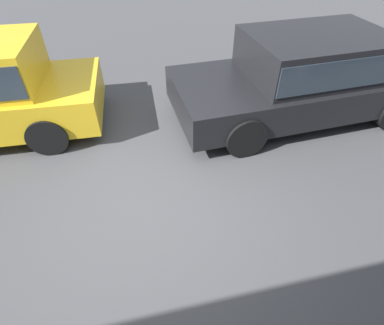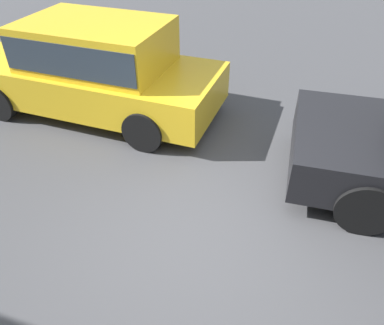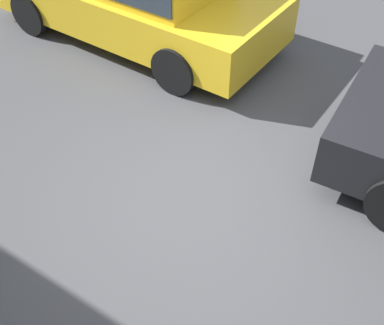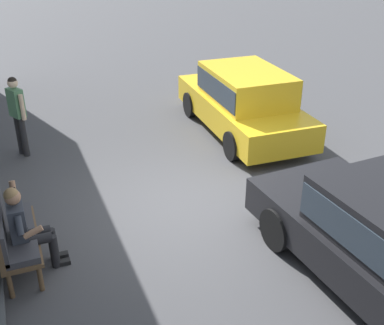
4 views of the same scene
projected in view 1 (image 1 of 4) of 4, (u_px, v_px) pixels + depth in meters
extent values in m
plane|color=#424244|center=(148.00, 212.00, 3.96)|extent=(60.00, 60.00, 0.00)
cube|color=black|center=(298.00, 88.00, 5.44)|extent=(4.62, 2.12, 0.56)
cube|color=black|center=(316.00, 54.00, 5.08)|extent=(2.44, 1.78, 0.66)
cube|color=#28333D|center=(316.00, 54.00, 5.08)|extent=(2.39, 1.81, 0.46)
cylinder|color=black|center=(246.00, 137.00, 4.64)|extent=(0.68, 0.21, 0.67)
cylinder|color=black|center=(209.00, 85.00, 5.94)|extent=(0.68, 0.21, 0.67)
cylinder|color=black|center=(332.00, 69.00, 6.51)|extent=(0.68, 0.21, 0.67)
cylinder|color=black|center=(48.00, 136.00, 4.69)|extent=(0.63, 0.20, 0.63)
cylinder|color=black|center=(62.00, 87.00, 5.91)|extent=(0.63, 0.20, 0.63)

